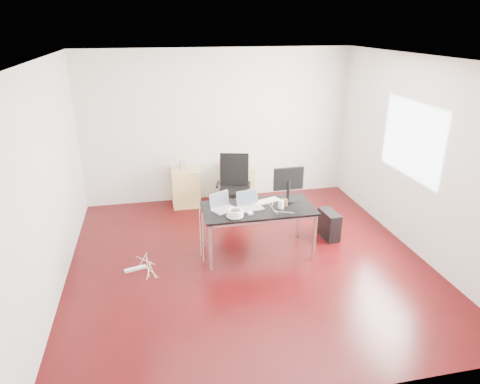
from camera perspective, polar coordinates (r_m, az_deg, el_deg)
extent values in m
plane|color=#350608|center=(6.26, 1.05, -9.09)|extent=(5.00, 5.00, 0.00)
plane|color=silver|center=(5.39, 1.26, 17.39)|extent=(5.00, 5.00, 0.00)
plane|color=silver|center=(8.04, -2.90, 8.72)|extent=(5.00, 0.00, 5.00)
plane|color=silver|center=(3.50, 10.50, -9.81)|extent=(5.00, 0.00, 5.00)
plane|color=silver|center=(5.69, -24.22, 1.21)|extent=(0.00, 5.00, 5.00)
plane|color=silver|center=(6.67, 22.62, 4.32)|extent=(0.00, 5.00, 5.00)
plane|color=white|center=(6.77, 21.84, 6.44)|extent=(0.00, 1.50, 1.50)
cube|color=black|center=(6.15, 2.43, -2.20)|extent=(1.60, 0.80, 0.03)
cube|color=silver|center=(5.88, -3.95, -7.42)|extent=(0.04, 0.04, 0.70)
cube|color=silver|center=(6.49, -4.84, -4.46)|extent=(0.04, 0.04, 0.70)
cube|color=silver|center=(6.23, 9.91, -5.94)|extent=(0.04, 0.04, 0.70)
cube|color=silver|center=(6.81, 7.79, -3.29)|extent=(0.04, 0.04, 0.70)
cylinder|color=black|center=(7.45, -0.88, -1.79)|extent=(0.06, 0.06, 0.47)
cube|color=black|center=(7.35, -0.89, 0.11)|extent=(0.58, 0.57, 0.06)
cube|color=black|center=(7.45, -0.78, 2.91)|extent=(0.47, 0.21, 0.55)
cube|color=tan|center=(8.01, -7.27, 0.67)|extent=(0.50, 0.50, 0.70)
cube|color=tan|center=(8.15, -0.11, 1.21)|extent=(0.50, 0.50, 0.70)
cube|color=black|center=(6.94, 11.78, -4.27)|extent=(0.23, 0.46, 0.44)
cylinder|color=black|center=(7.90, -1.37, -1.11)|extent=(0.29, 0.29, 0.28)
cube|color=white|center=(6.21, -13.77, -9.92)|extent=(0.31, 0.14, 0.04)
cube|color=silver|center=(6.04, -2.07, -2.41)|extent=(0.40, 0.36, 0.01)
cube|color=silver|center=(6.08, -2.74, -1.06)|extent=(0.31, 0.19, 0.22)
cube|color=#475166|center=(6.08, -2.74, -1.08)|extent=(0.27, 0.17, 0.18)
cube|color=silver|center=(6.09, 1.46, -2.19)|extent=(0.37, 0.29, 0.01)
cube|color=silver|center=(6.14, 1.01, -0.79)|extent=(0.33, 0.11, 0.22)
cube|color=#475166|center=(6.14, 1.02, -0.81)|extent=(0.29, 0.10, 0.18)
cylinder|color=black|center=(6.41, 6.40, -1.04)|extent=(0.26, 0.26, 0.02)
cylinder|color=black|center=(6.35, 6.46, 0.29)|extent=(0.05, 0.05, 0.30)
cube|color=black|center=(6.31, 6.48, 1.78)|extent=(0.45, 0.07, 0.34)
cube|color=#475166|center=(6.33, 6.40, 1.86)|extent=(0.40, 0.02, 0.29)
cube|color=white|center=(6.33, 3.43, -1.25)|extent=(0.46, 0.28, 0.02)
cylinder|color=white|center=(6.12, 5.49, -1.65)|extent=(0.10, 0.10, 0.12)
cylinder|color=brown|center=(6.21, 6.00, -1.40)|extent=(0.09, 0.09, 0.10)
torus|color=white|center=(5.85, -0.68, -3.15)|extent=(0.24, 0.24, 0.04)
torus|color=white|center=(5.83, -0.68, -2.83)|extent=(0.23, 0.23, 0.04)
torus|color=white|center=(5.82, -0.68, -2.51)|extent=(0.22, 0.22, 0.04)
cube|color=white|center=(5.93, 1.37, -2.82)|extent=(0.08, 0.08, 0.03)
cube|color=#9E9E9E|center=(7.84, -7.68, 3.57)|extent=(0.11, 0.10, 0.18)
cube|color=black|center=(8.03, -0.15, 3.88)|extent=(0.34, 0.29, 0.09)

